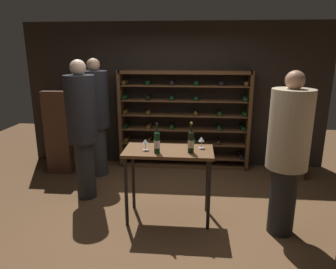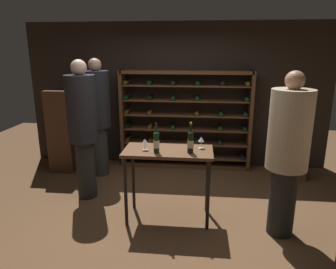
{
  "view_description": "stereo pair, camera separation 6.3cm",
  "coord_description": "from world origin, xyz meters",
  "px_view_note": "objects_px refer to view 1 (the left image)",
  "views": [
    {
      "loc": [
        0.39,
        -3.85,
        2.17
      ],
      "look_at": [
        0.03,
        0.15,
        1.08
      ],
      "focal_mm": 33.01,
      "sensor_mm": 36.0,
      "label": 1
    },
    {
      "loc": [
        0.45,
        -3.85,
        2.17
      ],
      "look_at": [
        0.03,
        0.15,
        1.08
      ],
      "focal_mm": 33.01,
      "sensor_mm": 36.0,
      "label": 2
    }
  ],
  "objects_px": {
    "display_cabinet": "(60,132)",
    "person_guest_plum_blouse": "(96,113)",
    "wine_rack": "(183,120)",
    "wine_glass_stemmed_right": "(201,140)",
    "person_guest_blue_shirt": "(288,148)",
    "wine_bottle_green_slim": "(157,142)",
    "tasting_table": "(169,159)",
    "wine_crate": "(287,168)",
    "person_host_in_suit": "(82,124)",
    "wine_glass_stemmed_center": "(145,142)",
    "wine_bottle_gold_foil": "(191,142)"
  },
  "relations": [
    {
      "from": "display_cabinet",
      "to": "person_guest_plum_blouse",
      "type": "bearing_deg",
      "value": -9.38
    },
    {
      "from": "wine_rack",
      "to": "wine_glass_stemmed_right",
      "type": "bearing_deg",
      "value": -80.49
    },
    {
      "from": "person_guest_blue_shirt",
      "to": "wine_bottle_green_slim",
      "type": "distance_m",
      "value": 1.53
    },
    {
      "from": "tasting_table",
      "to": "wine_crate",
      "type": "bearing_deg",
      "value": 38.34
    },
    {
      "from": "wine_crate",
      "to": "wine_glass_stemmed_right",
      "type": "relative_size",
      "value": 3.18
    },
    {
      "from": "wine_rack",
      "to": "person_guest_blue_shirt",
      "type": "relative_size",
      "value": 1.23
    },
    {
      "from": "person_guest_plum_blouse",
      "to": "wine_crate",
      "type": "height_order",
      "value": "person_guest_plum_blouse"
    },
    {
      "from": "person_guest_blue_shirt",
      "to": "wine_crate",
      "type": "xyz_separation_m",
      "value": [
        0.56,
        1.76,
        -0.91
      ]
    },
    {
      "from": "tasting_table",
      "to": "person_host_in_suit",
      "type": "distance_m",
      "value": 1.43
    },
    {
      "from": "display_cabinet",
      "to": "wine_glass_stemmed_center",
      "type": "relative_size",
      "value": 10.27
    },
    {
      "from": "wine_bottle_green_slim",
      "to": "wine_crate",
      "type": "bearing_deg",
      "value": 38.85
    },
    {
      "from": "person_guest_plum_blouse",
      "to": "wine_crate",
      "type": "xyz_separation_m",
      "value": [
        3.34,
        0.15,
        -0.96
      ]
    },
    {
      "from": "person_guest_plum_blouse",
      "to": "display_cabinet",
      "type": "xyz_separation_m",
      "value": [
        -0.74,
        0.12,
        -0.39
      ]
    },
    {
      "from": "display_cabinet",
      "to": "wine_bottle_gold_foil",
      "type": "height_order",
      "value": "display_cabinet"
    },
    {
      "from": "display_cabinet",
      "to": "wine_bottle_gold_foil",
      "type": "distance_m",
      "value": 2.91
    },
    {
      "from": "wine_bottle_green_slim",
      "to": "wine_glass_stemmed_center",
      "type": "xyz_separation_m",
      "value": [
        -0.16,
        0.09,
        -0.03
      ]
    },
    {
      "from": "wine_glass_stemmed_center",
      "to": "wine_bottle_gold_foil",
      "type": "bearing_deg",
      "value": -4.76
    },
    {
      "from": "tasting_table",
      "to": "person_guest_plum_blouse",
      "type": "height_order",
      "value": "person_guest_plum_blouse"
    },
    {
      "from": "person_guest_plum_blouse",
      "to": "wine_bottle_gold_foil",
      "type": "relative_size",
      "value": 5.37
    },
    {
      "from": "tasting_table",
      "to": "person_guest_blue_shirt",
      "type": "bearing_deg",
      "value": -8.32
    },
    {
      "from": "tasting_table",
      "to": "person_guest_blue_shirt",
      "type": "distance_m",
      "value": 1.44
    },
    {
      "from": "wine_rack",
      "to": "wine_glass_stemmed_center",
      "type": "distance_m",
      "value": 2.03
    },
    {
      "from": "display_cabinet",
      "to": "wine_glass_stemmed_center",
      "type": "height_order",
      "value": "display_cabinet"
    },
    {
      "from": "tasting_table",
      "to": "wine_glass_stemmed_center",
      "type": "relative_size",
      "value": 7.71
    },
    {
      "from": "tasting_table",
      "to": "wine_bottle_gold_foil",
      "type": "distance_m",
      "value": 0.4
    },
    {
      "from": "wine_bottle_green_slim",
      "to": "wine_glass_stemmed_center",
      "type": "relative_size",
      "value": 2.56
    },
    {
      "from": "display_cabinet",
      "to": "wine_glass_stemmed_right",
      "type": "xyz_separation_m",
      "value": [
        2.52,
        -1.42,
        0.32
      ]
    },
    {
      "from": "person_guest_plum_blouse",
      "to": "wine_crate",
      "type": "distance_m",
      "value": 3.47
    },
    {
      "from": "person_guest_plum_blouse",
      "to": "wine_bottle_gold_foil",
      "type": "xyz_separation_m",
      "value": [
        1.66,
        -1.49,
        -0.04
      ]
    },
    {
      "from": "person_guest_blue_shirt",
      "to": "wine_bottle_gold_foil",
      "type": "bearing_deg",
      "value": 132.24
    },
    {
      "from": "wine_crate",
      "to": "wine_glass_stemmed_center",
      "type": "distance_m",
      "value": 2.89
    },
    {
      "from": "wine_crate",
      "to": "person_guest_blue_shirt",
      "type": "bearing_deg",
      "value": -107.74
    },
    {
      "from": "wine_crate",
      "to": "wine_glass_stemmed_right",
      "type": "height_order",
      "value": "wine_glass_stemmed_right"
    },
    {
      "from": "wine_bottle_green_slim",
      "to": "wine_glass_stemmed_right",
      "type": "relative_size",
      "value": 2.47
    },
    {
      "from": "wine_rack",
      "to": "wine_glass_stemmed_right",
      "type": "height_order",
      "value": "wine_rack"
    },
    {
      "from": "wine_glass_stemmed_center",
      "to": "wine_glass_stemmed_right",
      "type": "bearing_deg",
      "value": 11.58
    },
    {
      "from": "wine_crate",
      "to": "wine_glass_stemmed_right",
      "type": "distance_m",
      "value": 2.3
    },
    {
      "from": "person_guest_plum_blouse",
      "to": "wine_bottle_green_slim",
      "type": "xyz_separation_m",
      "value": [
        1.24,
        -1.53,
        -0.04
      ]
    },
    {
      "from": "wine_bottle_gold_foil",
      "to": "wine_crate",
      "type": "bearing_deg",
      "value": 44.31
    },
    {
      "from": "wine_crate",
      "to": "wine_glass_stemmed_center",
      "type": "xyz_separation_m",
      "value": [
        -2.25,
        -1.59,
        0.89
      ]
    },
    {
      "from": "person_host_in_suit",
      "to": "wine_bottle_green_slim",
      "type": "relative_size",
      "value": 5.51
    },
    {
      "from": "tasting_table",
      "to": "person_guest_plum_blouse",
      "type": "relative_size",
      "value": 0.55
    },
    {
      "from": "display_cabinet",
      "to": "wine_bottle_green_slim",
      "type": "height_order",
      "value": "display_cabinet"
    },
    {
      "from": "wine_glass_stemmed_center",
      "to": "wine_rack",
      "type": "bearing_deg",
      "value": 78.78
    },
    {
      "from": "person_guest_plum_blouse",
      "to": "wine_glass_stemmed_right",
      "type": "bearing_deg",
      "value": -69.6
    },
    {
      "from": "person_guest_blue_shirt",
      "to": "person_host_in_suit",
      "type": "distance_m",
      "value": 2.79
    },
    {
      "from": "person_host_in_suit",
      "to": "wine_bottle_gold_foil",
      "type": "relative_size",
      "value": 5.38
    },
    {
      "from": "tasting_table",
      "to": "wine_glass_stemmed_center",
      "type": "distance_m",
      "value": 0.37
    },
    {
      "from": "wine_bottle_green_slim",
      "to": "display_cabinet",
      "type": "bearing_deg",
      "value": 140.11
    },
    {
      "from": "wine_crate",
      "to": "wine_bottle_green_slim",
      "type": "height_order",
      "value": "wine_bottle_green_slim"
    }
  ]
}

